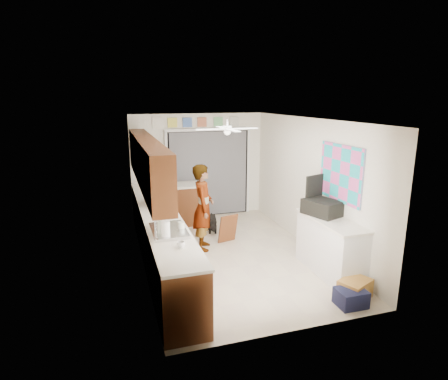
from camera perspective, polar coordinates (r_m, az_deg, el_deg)
floor at (r=7.14m, az=0.97°, el=-9.74°), size 5.00×5.00×0.00m
ceiling at (r=6.55m, az=1.06°, el=10.72°), size 5.00×5.00×0.00m
wall_back at (r=9.09m, az=-3.94°, el=3.67°), size 3.20×0.00×3.20m
wall_front at (r=4.54m, az=11.02°, el=-7.24°), size 3.20×0.00×3.20m
wall_left at (r=6.43m, az=-12.66°, el=-0.98°), size 0.00×5.00×5.00m
wall_right at (r=7.38m, az=12.89°, el=0.93°), size 0.00×5.00×5.00m
left_base_cabinets at (r=6.71m, az=-9.72°, el=-7.41°), size 0.60×4.80×0.90m
left_countertop at (r=6.55m, az=-9.80°, el=-3.57°), size 0.62×4.80×0.04m
upper_cabinets at (r=6.53m, az=-11.67°, el=4.23°), size 0.32×4.00×0.80m
sink_basin at (r=5.60m, az=-8.43°, el=-6.20°), size 0.50×0.76×0.06m
faucet at (r=5.55m, az=-10.41°, el=-5.44°), size 0.03×0.03×0.22m
peninsula_base at (r=8.70m, az=-6.29°, el=-2.28°), size 1.00×0.60×0.90m
peninsula_top at (r=8.58m, az=-6.37°, el=0.74°), size 1.04×0.64×0.04m
back_opening_recess at (r=9.16m, az=-2.35°, el=2.49°), size 2.00×0.06×2.10m
curtain_panel at (r=9.12m, az=-2.28°, el=2.45°), size 1.90×0.03×2.05m
door_trim_left at (r=8.93m, az=-8.64°, el=2.04°), size 0.06×0.04×2.10m
door_trim_right at (r=9.44m, az=3.70°, el=2.82°), size 0.06×0.04×2.10m
door_trim_head at (r=8.98m, az=-2.37°, el=9.16°), size 2.10×0.04×0.06m
header_frame_0 at (r=8.82m, az=-7.86°, el=10.13°), size 0.22×0.02×0.22m
header_frame_1 at (r=8.88m, az=-5.60°, el=10.22°), size 0.22×0.02×0.22m
header_frame_2 at (r=8.96m, az=-3.37°, el=10.29°), size 0.22×0.02×0.22m
header_frame_3 at (r=9.06m, az=-0.88°, el=10.36°), size 0.22×0.02×0.22m
header_frame_4 at (r=9.18m, az=1.56°, el=10.40°), size 0.22×0.02×0.22m
route66_sign at (r=8.77m, az=-10.15°, el=10.02°), size 0.22×0.02×0.26m
right_counter_base at (r=6.52m, az=15.87°, el=-8.39°), size 0.50×1.40×0.90m
right_counter_top at (r=6.36m, az=16.07°, el=-4.48°), size 0.54×1.44×0.04m
abstract_painting at (r=6.47m, az=17.33°, el=2.44°), size 0.03×1.15×0.95m
ceiling_fan at (r=6.75m, az=0.51°, el=9.29°), size 1.14×1.14×0.24m
microwave at (r=7.00m, az=-9.85°, el=-1.07°), size 0.42×0.55×0.28m
soap_bottle at (r=5.44m, az=-9.60°, el=-5.40°), size 0.14×0.14×0.29m
cup at (r=5.00m, az=-6.60°, el=-8.31°), size 0.12×0.12×0.09m
jar_a at (r=5.60m, az=-6.51°, el=-5.55°), size 0.12×0.12×0.14m
paper_towel_roll at (r=5.30m, az=-8.88°, el=-6.06°), size 0.15×0.15×0.26m
suitcase at (r=6.51m, az=14.76°, el=-2.59°), size 0.62×0.71×0.25m
suitcase_rim at (r=6.54m, az=14.70°, el=-3.51°), size 0.61×0.69×0.02m
suitcase_lid at (r=6.69m, az=13.59°, el=0.13°), size 0.41×0.17×0.50m
cardboard_box at (r=5.98m, az=19.30°, el=-14.03°), size 0.56×0.50×0.29m
navy_crate at (r=5.78m, az=18.77°, el=-15.26°), size 0.41×0.34×0.24m
cabinet_door_panel at (r=7.58m, az=0.62°, el=-5.89°), size 0.42×0.25×0.59m
man at (r=7.14m, az=-3.19°, el=-2.65°), size 0.55×0.69×1.67m
dog at (r=8.20m, az=-1.79°, el=-5.07°), size 0.31×0.53×0.39m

